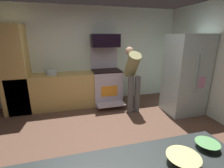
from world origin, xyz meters
name	(u,v)px	position (x,y,z in m)	size (l,w,h in m)	color
ground_plane	(114,148)	(0.00, 0.00, -0.01)	(5.20, 4.80, 0.02)	brown
wall_back	(92,56)	(0.00, 2.34, 1.30)	(5.20, 0.12, 2.60)	silver
lower_cabinet_run	(61,91)	(-0.90, 1.98, 0.45)	(2.40, 0.60, 0.90)	tan
cabinet_column	(15,71)	(-1.90, 1.98, 1.05)	(0.60, 0.60, 2.10)	tan
oven_range	(107,85)	(0.34, 1.97, 0.51)	(0.76, 0.96, 1.56)	#BFB2C3
microwave	(105,41)	(0.34, 2.06, 1.72)	(0.74, 0.38, 0.34)	black
refrigerator	(185,75)	(2.03, 0.91, 0.94)	(0.85, 0.73, 1.88)	#AFC4C3
person_cook	(133,75)	(0.84, 1.32, 0.94)	(0.31, 0.62, 1.58)	#565656
mixing_bowl_small	(183,160)	(0.15, -1.42, 0.94)	(0.26, 0.26, 0.07)	#DCD578
mixing_bowl_prep	(207,145)	(0.47, -1.32, 0.93)	(0.20, 0.20, 0.06)	#5D9A59
stock_pot	(51,72)	(-1.10, 1.98, 0.97)	(0.28, 0.28, 0.14)	#B0C4C2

